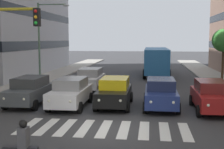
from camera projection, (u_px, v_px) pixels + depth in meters
ground_plane at (104, 129)px, 13.83m from camera, size 180.00×180.00×0.00m
crosswalk_markings at (104, 128)px, 13.83m from camera, size 7.65×2.80×0.01m
car_0 at (212, 96)px, 17.10m from camera, size 2.02×4.44×1.72m
car_1 at (161, 93)px, 17.91m from camera, size 2.02×4.44×1.72m
car_2 at (115, 92)px, 18.35m from camera, size 2.02×4.44×1.72m
car_3 at (71, 92)px, 18.17m from camera, size 2.02×4.44×1.72m
car_4 at (30, 91)px, 18.80m from camera, size 2.02×4.44×1.72m
car_row2_0 at (90, 79)px, 24.37m from camera, size 2.02×4.44×1.72m
bus_behind_traffic at (156, 59)px, 34.39m from camera, size 2.78×10.50×3.00m
motorcycle_with_rider at (22, 148)px, 9.51m from camera, size 1.70×0.37×1.57m
street_lamp_right at (44, 35)px, 26.42m from camera, size 2.82×0.28×6.99m
street_tree_2 at (224, 41)px, 28.60m from camera, size 2.17×2.17×4.86m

